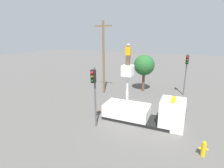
# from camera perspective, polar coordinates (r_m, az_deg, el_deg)

# --- Properties ---
(ground_plane) EXTENTS (120.00, 120.00, 0.00)m
(ground_plane) POSITION_cam_1_polar(r_m,az_deg,el_deg) (15.98, 8.05, -11.50)
(ground_plane) COLOR #565451
(bucket_truck) EXTENTS (6.80, 2.25, 4.83)m
(bucket_truck) POSITION_cam_1_polar(r_m,az_deg,el_deg) (15.45, 10.61, -8.91)
(bucket_truck) COLOR black
(bucket_truck) RESTS_ON ground
(worker) EXTENTS (0.40, 0.26, 1.75)m
(worker) POSITION_cam_1_polar(r_m,az_deg,el_deg) (14.58, 5.28, 9.52)
(worker) COLOR brown
(worker) RESTS_ON bucket_truck
(traffic_light_pole) EXTENTS (0.34, 0.57, 4.93)m
(traffic_light_pole) POSITION_cam_1_polar(r_m,az_deg,el_deg) (13.44, -5.89, -0.67)
(traffic_light_pole) COLOR #515156
(traffic_light_pole) RESTS_ON ground
(traffic_light_across) EXTENTS (0.34, 0.57, 5.09)m
(traffic_light_across) POSITION_cam_1_polar(r_m,az_deg,el_deg) (22.80, 23.15, 5.23)
(traffic_light_across) COLOR #515156
(traffic_light_across) RESTS_ON ground
(fire_hydrant) EXTENTS (0.53, 0.29, 1.04)m
(fire_hydrant) POSITION_cam_1_polar(r_m,az_deg,el_deg) (12.79, 27.71, -18.23)
(fire_hydrant) COLOR gold
(fire_hydrant) RESTS_ON ground
(traffic_cone_rear) EXTENTS (0.43, 0.43, 0.55)m
(traffic_cone_rear) POSITION_cam_1_polar(r_m,az_deg,el_deg) (17.19, -3.21, -8.37)
(traffic_cone_rear) COLOR black
(traffic_cone_rear) RESTS_ON ground
(tree_left_bg) EXTENTS (2.68, 2.68, 4.83)m
(tree_left_bg) POSITION_cam_1_polar(r_m,az_deg,el_deg) (23.19, 10.45, 6.01)
(tree_left_bg) COLOR brown
(tree_left_bg) RESTS_ON ground
(utility_pole) EXTENTS (2.20, 0.26, 8.91)m
(utility_pole) POSITION_cam_1_polar(r_m,az_deg,el_deg) (21.75, -2.80, 9.16)
(utility_pole) COLOR brown
(utility_pole) RESTS_ON ground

